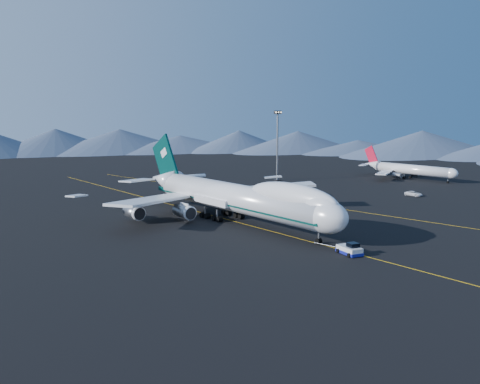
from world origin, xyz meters
TOP-DOWN VIEW (x-y plane):
  - ground at (0.00, 0.00)m, footprint 500.00×500.00m
  - taxiway_line_main at (0.00, 0.00)m, footprint 0.25×220.00m
  - taxiway_line_side at (30.00, 10.00)m, footprint 28.08×198.09m
  - mountain_ridge at (124.84, 10.92)m, footprint 374.91×567.11m
  - boeing_747 at (0.00, 0.03)m, footprint 59.62×72.43m
  - pushback_tug at (-1.21, -35.26)m, footprint 3.74×5.48m
  - second_jet at (101.81, 25.38)m, footprint 36.97×41.76m
  - service_van at (66.13, -1.80)m, footprint 2.61×5.35m
  - floodlight_mast at (58.10, 51.60)m, footprint 3.19×2.39m

SIDE VIEW (x-z plane):
  - ground at x=0.00m, z-range 0.00..0.00m
  - taxiway_line_main at x=0.00m, z-range 0.01..0.01m
  - taxiway_line_side at x=30.00m, z-range 0.01..0.01m
  - pushback_tug at x=-1.21m, z-range -0.41..1.79m
  - service_van at x=66.13m, z-range 0.00..1.47m
  - second_jet at x=101.81m, z-range -2.35..9.54m
  - boeing_747 at x=0.00m, z-range -3.87..15.50m
  - mountain_ridge at x=124.84m, z-range 0.00..12.00m
  - floodlight_mast at x=58.10m, z-range 0.17..25.95m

